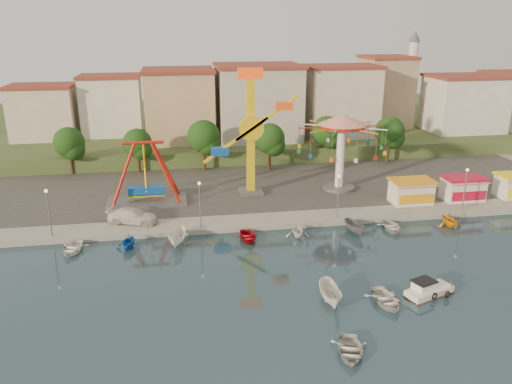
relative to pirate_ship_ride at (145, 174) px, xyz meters
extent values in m
plane|color=#122632|center=(14.29, -22.20, -4.39)|extent=(200.00, 200.00, 0.00)
cube|color=#9E998E|center=(14.29, 39.80, -4.09)|extent=(200.00, 100.00, 0.60)
cube|color=#4C4944|center=(14.29, 7.80, -3.79)|extent=(90.00, 28.00, 0.01)
cube|color=#384C26|center=(14.29, 44.80, -2.89)|extent=(200.00, 60.00, 3.00)
cube|color=#59595E|center=(0.00, 0.00, -3.64)|extent=(10.00, 5.00, 0.30)
cube|color=#134DAB|center=(0.00, 0.00, -2.19)|extent=(4.50, 1.40, 1.00)
cylinder|color=red|center=(0.00, 0.00, 4.01)|extent=(5.00, 0.40, 0.40)
cube|color=#59595E|center=(13.63, 1.39, -3.54)|extent=(3.00, 3.00, 0.50)
cube|color=yellow|center=(13.63, 1.39, 3.71)|extent=(1.00, 1.00, 15.00)
cube|color=#E8410C|center=(13.63, 1.39, 12.01)|extent=(3.20, 0.50, 1.40)
cylinder|color=yellow|center=(13.63, 0.59, 5.21)|extent=(3.20, 0.50, 3.20)
cube|color=yellow|center=(15.71, 0.39, 6.60)|extent=(8.49, 0.35, 5.88)
cube|color=#FF5A16|center=(17.78, 0.39, 8.00)|extent=(2.20, 1.20, 1.00)
cylinder|color=#59595E|center=(25.91, 1.14, -3.59)|extent=(4.40, 4.40, 0.40)
cylinder|color=white|center=(25.91, 1.14, 0.71)|extent=(1.10, 1.10, 9.00)
cylinder|color=red|center=(25.91, 1.14, 5.01)|extent=(6.00, 6.00, 0.50)
cone|color=red|center=(25.91, 1.14, 5.91)|extent=(6.40, 6.40, 1.40)
cube|color=white|center=(33.15, -5.70, -2.39)|extent=(5.00, 3.00, 2.80)
cube|color=orange|center=(33.15, -5.70, -0.84)|extent=(5.40, 3.40, 0.25)
cube|color=red|center=(33.15, -7.40, -1.19)|extent=(5.00, 0.77, 0.43)
cube|color=white|center=(40.27, -5.70, -2.39)|extent=(5.00, 3.00, 2.80)
cube|color=#B20E2A|center=(40.27, -5.70, -0.84)|extent=(5.40, 3.40, 0.25)
cube|color=red|center=(40.27, -7.40, -1.19)|extent=(5.00, 0.77, 0.43)
cylinder|color=#59595E|center=(-9.71, -9.20, -1.29)|extent=(0.14, 0.14, 5.00)
cylinder|color=#59595E|center=(6.29, -9.20, -1.29)|extent=(0.14, 0.14, 5.00)
cylinder|color=#59595E|center=(22.29, -9.20, -1.29)|extent=(0.14, 0.14, 5.00)
cylinder|color=#59595E|center=(38.29, -9.20, -1.29)|extent=(0.14, 0.14, 5.00)
cylinder|color=#382314|center=(-11.71, 14.77, -2.00)|extent=(0.44, 0.44, 3.60)
sphere|color=black|center=(-11.71, 14.77, 1.10)|extent=(4.60, 4.60, 4.60)
cylinder|color=#382314|center=(-1.71, 14.04, -2.09)|extent=(0.44, 0.44, 3.40)
sphere|color=black|center=(-1.71, 14.04, 0.83)|extent=(4.35, 4.35, 4.35)
cylinder|color=#382314|center=(8.29, 13.60, -1.83)|extent=(0.44, 0.44, 3.92)
sphere|color=black|center=(8.29, 13.60, 1.54)|extent=(5.02, 5.02, 5.02)
cylinder|color=#382314|center=(18.29, 12.16, -1.96)|extent=(0.44, 0.44, 3.66)
sphere|color=black|center=(18.29, 12.16, 1.18)|extent=(4.68, 4.68, 4.68)
cylinder|color=#382314|center=(28.29, 15.15, -1.89)|extent=(0.44, 0.44, 3.80)
sphere|color=black|center=(28.29, 15.15, 1.37)|extent=(4.86, 4.86, 4.86)
cylinder|color=#382314|center=(38.29, 13.33, -1.91)|extent=(0.44, 0.44, 3.77)
sphere|color=black|center=(38.29, 13.33, 1.33)|extent=(4.83, 4.83, 4.83)
cube|color=beige|center=(-19.08, 23.86, 4.54)|extent=(9.26, 9.53, 11.87)
cube|color=silver|center=(-7.04, 29.18, 2.92)|extent=(12.33, 9.01, 8.63)
cube|color=tan|center=(6.10, 29.76, 4.22)|extent=(11.95, 9.28, 11.23)
cube|color=beige|center=(19.89, 26.60, 3.20)|extent=(12.59, 10.50, 9.20)
cube|color=beige|center=(33.36, 30.00, 3.22)|extent=(10.75, 9.23, 9.24)
cube|color=tan|center=(46.66, 28.13, 4.21)|extent=(12.77, 10.96, 11.21)
cube|color=silver|center=(58.44, 26.57, 4.78)|extent=(8.23, 8.98, 12.36)
cube|color=beige|center=(70.32, 31.50, 2.99)|extent=(11.59, 10.93, 8.76)
cylinder|color=silver|center=(50.29, 31.80, 6.61)|extent=(1.80, 1.80, 16.00)
cylinder|color=#59595E|center=(50.29, 31.80, 11.61)|extent=(2.80, 2.80, 0.30)
cone|color=#59595E|center=(50.29, 31.80, 15.61)|extent=(2.20, 2.20, 2.00)
cube|color=white|center=(24.91, -26.50, -4.13)|extent=(4.68, 3.05, 0.79)
cube|color=red|center=(24.91, -26.50, -4.32)|extent=(4.68, 3.05, 0.14)
cube|color=white|center=(24.38, -26.42, -3.48)|extent=(2.09, 1.83, 0.79)
cube|color=black|center=(24.38, -26.42, -3.04)|extent=(2.32, 2.05, 0.11)
torus|color=black|center=(24.91, -27.38, -4.00)|extent=(0.68, 0.39, 0.67)
torus|color=black|center=(26.13, -27.33, -4.00)|extent=(0.68, 0.39, 0.67)
imported|color=white|center=(20.65, -27.23, -3.97)|extent=(3.11, 4.21, 0.84)
imported|color=silver|center=(15.36, -33.21, -4.00)|extent=(3.61, 4.36, 0.78)
imported|color=white|center=(16.10, -26.28, -3.59)|extent=(1.80, 4.24, 1.61)
imported|color=silver|center=(-1.32, -6.82, -2.96)|extent=(6.17, 4.05, 1.66)
imported|color=white|center=(-7.14, -12.40, -4.00)|extent=(3.25, 4.15, 0.78)
imported|color=blue|center=(-1.47, -12.40, -3.63)|extent=(3.13, 3.41, 1.52)
imported|color=white|center=(3.65, -12.40, -3.60)|extent=(2.46, 4.36, 1.59)
imported|color=#AB0D18|center=(11.15, -12.40, -4.01)|extent=(2.81, 3.81, 0.76)
imported|color=white|center=(16.69, -12.40, -3.63)|extent=(2.80, 3.15, 1.52)
imported|color=slate|center=(23.28, -12.40, -3.72)|extent=(2.06, 3.70, 1.35)
imported|color=silver|center=(27.71, -12.40, -4.01)|extent=(2.93, 3.92, 0.78)
imported|color=orange|center=(34.79, -12.40, -3.59)|extent=(2.79, 3.19, 1.62)
camera|label=1|loc=(3.87, -61.57, 17.94)|focal=35.00mm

